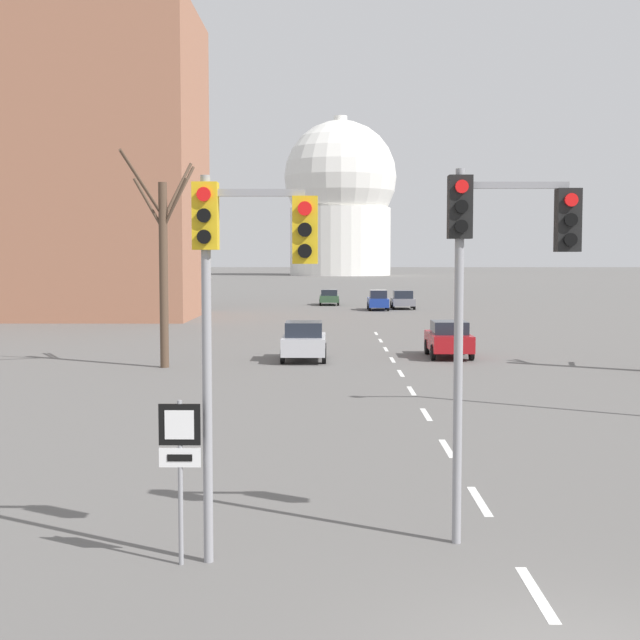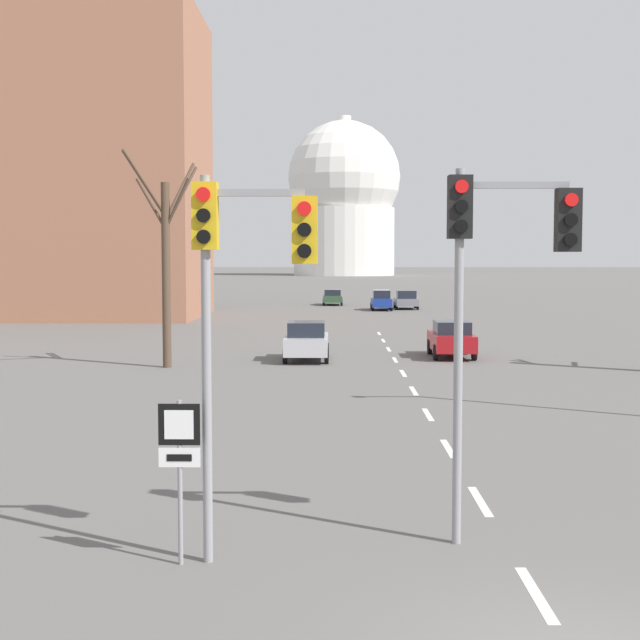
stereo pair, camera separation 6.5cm
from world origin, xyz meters
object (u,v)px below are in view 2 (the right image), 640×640
Objects in this scene: sedan_near_right at (307,341)px; sedan_far_right at (333,297)px; traffic_signal_near_left at (239,271)px; sedan_far_left at (381,300)px; traffic_signal_centre_tall at (495,261)px; route_sign_post at (180,453)px; sedan_near_left at (451,339)px; sedan_mid_centre at (406,300)px.

sedan_near_right is 45.20m from sedan_far_right.
traffic_signal_near_left is 1.36× the size of sedan_far_left.
traffic_signal_near_left is 0.97× the size of traffic_signal_centre_tall.
sedan_far_left is at bearing 84.28° from route_sign_post.
sedan_near_left is 37.39m from sedan_mid_centre.
traffic_signal_near_left reaches higher than sedan_near_right.
sedan_far_left reaches higher than sedan_near_left.
traffic_signal_centre_tall reaches higher than sedan_far_right.
sedan_far_right is at bearing 88.95° from traffic_signal_near_left.
route_sign_post is (-0.86, -0.13, -2.62)m from traffic_signal_near_left.
traffic_signal_centre_tall is 1.40× the size of sedan_far_left.
traffic_signal_centre_tall is at bearing -93.46° from sedan_mid_centre.
traffic_signal_near_left is at bearing 8.54° from route_sign_post.
traffic_signal_centre_tall is at bearing 12.46° from route_sign_post.
sedan_near_right is at bearing 87.63° from route_sign_post.
route_sign_post is 64.93m from sedan_mid_centre.
route_sign_post reaches higher than sedan_near_right.
sedan_near_left is at bearing -83.06° from sedan_far_right.
sedan_near_right is at bearing 89.54° from traffic_signal_near_left.
sedan_mid_centre is 0.95× the size of sedan_far_left.
traffic_signal_centre_tall is 1.33× the size of sedan_far_right.
sedan_far_left is 9.17m from sedan_far_right.
sedan_far_left is at bearing -63.24° from sedan_far_right.
traffic_signal_near_left is at bearing -94.96° from sedan_far_left.
sedan_near_right is (-3.62, 24.62, -3.54)m from traffic_signal_centre_tall.
sedan_near_left is at bearing 74.49° from route_sign_post.
traffic_signal_centre_tall reaches higher than sedan_near_right.
route_sign_post is 70.88m from sedan_far_right.
traffic_signal_near_left is at bearing -166.68° from traffic_signal_centre_tall.
traffic_signal_centre_tall is 25.14m from sedan_near_right.
sedan_far_left is (1.59, 61.62, -3.56)m from traffic_signal_centre_tall.
traffic_signal_centre_tall is 5.53m from route_sign_post.
route_sign_post is 0.55× the size of sedan_far_right.
traffic_signal_centre_tall is 2.41× the size of route_sign_post.
route_sign_post is 0.58× the size of sedan_far_left.
sedan_mid_centre is at bearing 88.43° from sedan_near_left.
sedan_far_left reaches higher than sedan_near_right.
sedan_near_right is at bearing -100.90° from sedan_mid_centre.
sedan_near_left is 0.90× the size of sedan_far_right.
traffic_signal_near_left is 1.48× the size of sedan_near_right.
traffic_signal_near_left reaches higher than route_sign_post.
sedan_mid_centre is (7.45, 38.71, -0.05)m from sedan_near_right.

